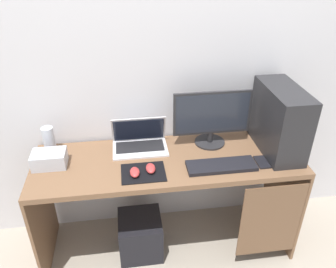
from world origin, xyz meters
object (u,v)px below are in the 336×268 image
Objects in this scene: laptop at (140,142)px; cell_phone at (262,162)px; speaker at (49,140)px; keyboard at (221,166)px; mouse_right at (135,172)px; mouse_left at (151,168)px; pc_tower at (280,120)px; projector at (49,159)px; monitor at (212,118)px; subwoofer at (140,235)px.

laptop is 0.79m from cell_phone.
laptop is 2.71× the size of cell_phone.
speaker is 1.34× the size of cell_phone.
mouse_right reaches higher than keyboard.
pc_tower is at bearing 9.21° from mouse_left.
projector is 1.54× the size of cell_phone.
monitor is at bearing 90.16° from keyboard.
projector is (-1.02, -0.11, -0.15)m from monitor.
pc_tower is 1.22m from subwoofer.
pc_tower is 0.42m from monitor.
pc_tower is 1.13× the size of keyboard.
speaker is 1.82× the size of mouse_left.
keyboard is (0.47, -0.29, -0.03)m from laptop.
mouse_left is at bearing 177.31° from keyboard.
subwoofer is at bearing 82.07° from mouse_right.
mouse_left is (-0.43, 0.02, 0.01)m from keyboard.
cell_phone reaches higher than subwoofer.
projector is at bearing 173.19° from cell_phone.
mouse_right is (-0.52, -0.00, 0.01)m from keyboard.
pc_tower is at bearing 45.33° from cell_phone.
keyboard is at bearing -10.13° from subwoofer.
laptop is at bearing 148.25° from keyboard.
speaker reaches higher than projector.
laptop is at bearing 99.58° from mouse_left.
keyboard is 0.26m from cell_phone.
pc_tower is at bearing 9.79° from mouse_right.
speaker is at bearing 166.49° from cell_phone.
projector is 1.29m from cell_phone.
mouse_left is at bearing -13.57° from projector.
laptop reaches higher than subwoofer.
speaker is (-1.04, 0.05, -0.11)m from monitor.
mouse_right is (-0.92, -0.16, -0.19)m from pc_tower.
laptop reaches higher than mouse_right.
speaker reaches higher than mouse_right.
subwoofer is at bearing 139.15° from mouse_left.
mouse_left is (-0.83, -0.13, -0.19)m from pc_tower.
speaker is at bearing 153.79° from mouse_left.
pc_tower is 1.44m from projector.
projector is (-1.43, 0.01, -0.17)m from pc_tower.
keyboard is at bearing -9.13° from projector.
projector is at bearing -167.03° from laptop.
mouse_right is at bearing -18.61° from projector.
keyboard is at bearing -17.27° from speaker.
monitor reaches higher than mouse_right.
keyboard reaches higher than subwoofer.
cell_phone is (-0.14, -0.14, -0.21)m from pc_tower.
keyboard is (1.04, -0.32, -0.08)m from speaker.
keyboard is 4.38× the size of mouse_right.
keyboard is at bearing -89.84° from monitor.
laptop is 1.21× the size of subwoofer.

